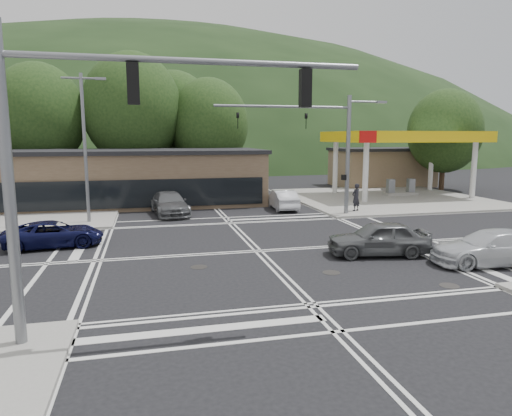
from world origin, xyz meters
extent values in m
plane|color=black|center=(0.00, 0.00, 0.00)|extent=(120.00, 120.00, 0.00)
cube|color=gray|center=(15.00, 15.00, 0.07)|extent=(16.00, 16.00, 0.15)
cube|color=gray|center=(-15.00, 15.00, 0.07)|extent=(16.00, 16.00, 0.15)
cylinder|color=silver|center=(12.00, 13.00, 2.50)|extent=(0.44, 0.44, 5.00)
cylinder|color=silver|center=(12.00, 19.00, 2.50)|extent=(0.44, 0.44, 5.00)
cylinder|color=silver|center=(22.00, 13.00, 2.50)|extent=(0.44, 0.44, 5.00)
cylinder|color=silver|center=(22.00, 19.00, 2.50)|extent=(0.44, 0.44, 5.00)
cube|color=silver|center=(17.00, 16.00, 5.30)|extent=(12.00, 8.00, 0.60)
cube|color=yellow|center=(17.00, 12.00, 5.30)|extent=(12.20, 0.25, 0.90)
cube|color=yellow|center=(17.00, 20.00, 5.30)|extent=(12.20, 0.25, 0.90)
cube|color=yellow|center=(11.00, 16.00, 5.30)|extent=(0.25, 8.20, 0.90)
cube|color=yellow|center=(23.00, 16.00, 5.30)|extent=(0.25, 8.20, 0.90)
cube|color=red|center=(11.50, 11.85, 5.30)|extent=(1.40, 0.12, 0.90)
cube|color=gray|center=(17.00, 16.00, 0.25)|extent=(3.00, 1.00, 0.30)
cube|color=slate|center=(16.00, 16.00, 0.95)|extent=(0.60, 0.50, 1.30)
cube|color=slate|center=(18.00, 16.00, 0.95)|extent=(0.60, 0.50, 1.30)
cube|color=#846B4F|center=(20.00, 25.00, 1.90)|extent=(10.00, 6.00, 3.80)
cube|color=brown|center=(-8.00, 17.00, 2.00)|extent=(24.00, 8.00, 4.00)
ellipsoid|color=black|center=(0.00, 90.00, 0.00)|extent=(252.00, 126.00, 140.00)
cylinder|color=#382619|center=(-14.00, 24.00, 2.42)|extent=(0.50, 0.50, 4.84)
ellipsoid|color=#1A3313|center=(-14.00, 24.00, 7.15)|extent=(8.00, 8.00, 9.20)
cylinder|color=#382619|center=(-6.00, 24.00, 2.64)|extent=(0.50, 0.50, 5.28)
ellipsoid|color=#1A3313|center=(-6.00, 24.00, 7.80)|extent=(9.00, 9.00, 10.35)
cylinder|color=#382619|center=(1.00, 24.00, 2.20)|extent=(0.50, 0.50, 4.40)
ellipsoid|color=#1A3313|center=(1.00, 24.00, 6.50)|extent=(7.60, 7.60, 8.74)
cylinder|color=#382619|center=(-2.00, 28.00, 2.42)|extent=(0.50, 0.50, 4.84)
ellipsoid|color=#1A3313|center=(-2.00, 28.00, 7.15)|extent=(8.40, 8.40, 9.66)
cylinder|color=#382619|center=(24.00, 20.00, 1.98)|extent=(0.50, 0.50, 3.96)
ellipsoid|color=#1A3313|center=(24.00, 20.00, 5.85)|extent=(7.20, 7.20, 8.28)
cylinder|color=slate|center=(-8.50, 9.00, 4.50)|extent=(0.20, 0.20, 9.00)
cylinder|color=slate|center=(-8.50, 9.00, 8.70)|extent=(2.20, 0.12, 0.12)
cube|color=slate|center=(-7.40, 9.00, 8.70)|extent=(0.60, 0.25, 0.15)
cylinder|color=slate|center=(8.20, 8.20, 4.00)|extent=(0.28, 0.28, 8.00)
cylinder|color=slate|center=(3.70, 8.20, 7.20)|extent=(9.00, 0.16, 0.16)
imported|color=black|center=(5.20, 8.20, 6.30)|extent=(0.16, 0.20, 1.00)
imported|color=black|center=(0.70, 8.20, 6.30)|extent=(0.16, 0.20, 1.00)
cylinder|color=slate|center=(9.40, 8.20, 7.60)|extent=(2.40, 0.12, 0.12)
cube|color=slate|center=(10.50, 8.20, 7.60)|extent=(0.70, 0.30, 0.15)
cube|color=black|center=(7.95, 8.20, 2.60)|extent=(0.25, 0.30, 0.35)
cylinder|color=slate|center=(-8.20, -8.20, 4.00)|extent=(0.28, 0.28, 8.00)
cylinder|color=slate|center=(-3.70, -8.20, 7.20)|extent=(9.00, 0.16, 0.16)
cube|color=black|center=(-5.20, -8.20, 6.60)|extent=(0.30, 0.25, 1.00)
cube|color=black|center=(-0.70, -8.20, 6.60)|extent=(0.30, 0.25, 1.00)
imported|color=black|center=(-9.44, 3.15, 0.64)|extent=(4.81, 2.67, 1.27)
imported|color=#56585A|center=(5.11, -1.98, 0.78)|extent=(4.80, 2.59, 1.55)
imported|color=silver|center=(8.96, -4.47, 0.73)|extent=(5.25, 2.75, 1.45)
imported|color=silver|center=(4.74, 11.72, 0.72)|extent=(1.75, 4.45, 1.44)
imported|color=silver|center=(1.00, 16.02, 0.75)|extent=(2.21, 4.57, 1.51)
imported|color=#56585A|center=(-3.51, 11.31, 0.77)|extent=(2.79, 5.55, 1.55)
imported|color=black|center=(9.26, 8.95, 1.11)|extent=(0.83, 0.72, 1.92)
camera|label=1|loc=(-4.96, -20.20, 5.31)|focal=32.00mm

